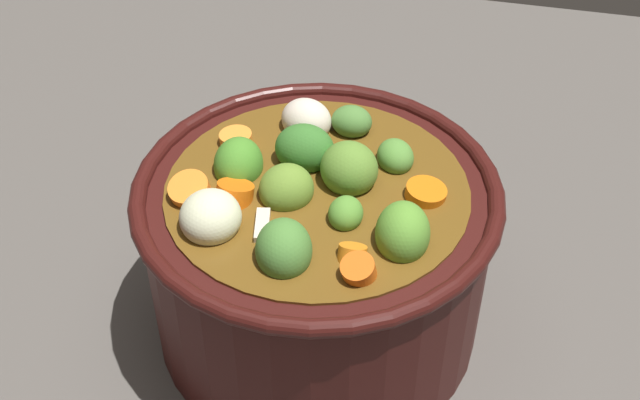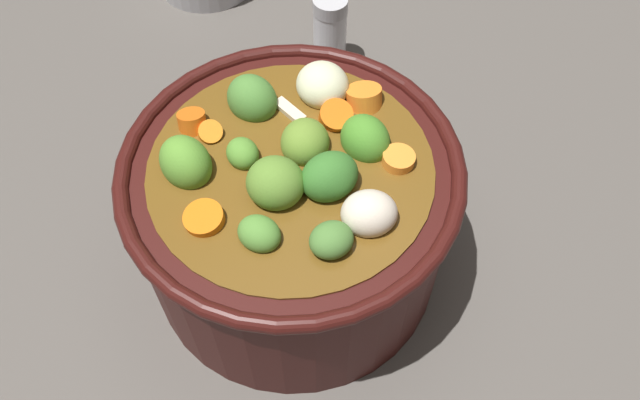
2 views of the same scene
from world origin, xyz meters
name	(u,v)px [view 1 (image 1 of 2)]	position (x,y,z in m)	size (l,w,h in m)	color
ground_plane	(317,319)	(0.00, 0.00, 0.00)	(1.10, 1.10, 0.00)	#514C47
cooking_pot	(317,252)	(0.00, 0.00, 0.07)	(0.26, 0.26, 0.16)	#38110F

